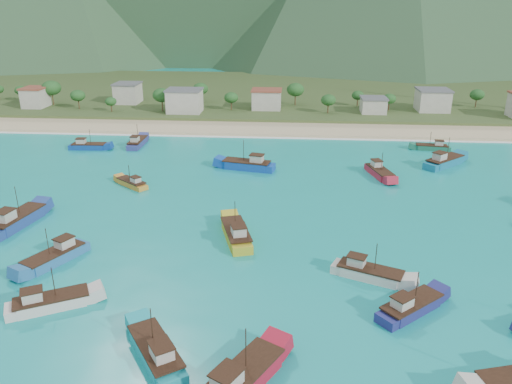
# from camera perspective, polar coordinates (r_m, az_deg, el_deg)

# --- Properties ---
(ground) EXTENTS (600.00, 600.00, 0.00)m
(ground) POSITION_cam_1_polar(r_m,az_deg,el_deg) (79.20, 3.15, -6.84)
(ground) COLOR #0C7A88
(ground) RESTS_ON ground
(beach) EXTENTS (400.00, 18.00, 1.20)m
(beach) POSITION_cam_1_polar(r_m,az_deg,el_deg) (153.51, 3.90, 7.11)
(beach) COLOR beige
(beach) RESTS_ON ground
(land) EXTENTS (400.00, 110.00, 2.40)m
(land) POSITION_cam_1_polar(r_m,az_deg,el_deg) (213.20, 4.12, 11.08)
(land) COLOR #385123
(land) RESTS_ON ground
(surf_line) EXTENTS (400.00, 2.50, 0.08)m
(surf_line) POSITION_cam_1_polar(r_m,az_deg,el_deg) (144.31, 3.85, 6.20)
(surf_line) COLOR white
(surf_line) RESTS_ON ground
(village) EXTENTS (208.64, 25.42, 7.40)m
(village) POSITION_cam_1_polar(r_m,az_deg,el_deg) (174.21, 7.36, 10.31)
(village) COLOR beige
(village) RESTS_ON ground
(vegetation) EXTENTS (277.89, 25.63, 8.93)m
(vegetation) POSITION_cam_1_polar(r_m,az_deg,el_deg) (176.41, 0.16, 10.72)
(vegetation) COLOR #235623
(vegetation) RESTS_ON ground
(boat_0) EXTENTS (7.69, 10.97, 6.32)m
(boat_0) POSITION_cam_1_polar(r_m,az_deg,el_deg) (81.76, -21.97, -6.94)
(boat_0) COLOR #2666A0
(boat_0) RESTS_ON ground
(boat_4) EXTENTS (6.65, 12.09, 6.85)m
(boat_4) POSITION_cam_1_polar(r_m,az_deg,el_deg) (82.67, -2.26, -4.89)
(boat_4) COLOR gold
(boat_4) RESTS_ON ground
(boat_6) EXTENTS (3.15, 10.53, 6.21)m
(boat_6) POSITION_cam_1_polar(r_m,az_deg,el_deg) (139.70, -13.39, 5.48)
(boat_6) COLOR navy
(boat_6) RESTS_ON ground
(boat_7) EXTENTS (10.54, 7.51, 6.10)m
(boat_7) POSITION_cam_1_polar(r_m,az_deg,el_deg) (70.74, -22.47, -11.65)
(boat_7) COLOR beige
(boat_7) RESTS_ON ground
(boat_9) EXTENTS (9.88, 3.33, 5.76)m
(boat_9) POSITION_cam_1_polar(r_m,az_deg,el_deg) (139.94, -18.60, 4.93)
(boat_9) COLOR navy
(boat_9) RESTS_ON ground
(boat_13) EXTENTS (10.62, 6.81, 6.06)m
(boat_13) POSITION_cam_1_polar(r_m,az_deg,el_deg) (73.62, 12.75, -9.08)
(boat_13) COLOR beige
(boat_13) RESTS_ON ground
(boat_14) EXTENTS (8.90, 10.94, 6.51)m
(boat_14) POSITION_cam_1_polar(r_m,az_deg,el_deg) (58.64, -11.32, -17.64)
(boat_14) COLOR teal
(boat_14) RESTS_ON ground
(boat_17) EXTENTS (9.68, 8.91, 6.02)m
(boat_17) POSITION_cam_1_polar(r_m,az_deg,el_deg) (67.65, 17.23, -12.51)
(boat_17) COLOR navy
(boat_17) RESTS_ON ground
(boat_19) EXTENTS (5.69, 10.82, 6.13)m
(boat_19) POSITION_cam_1_polar(r_m,az_deg,el_deg) (115.54, 13.92, 2.15)
(boat_19) COLOR #B92136
(boat_19) RESTS_ON ground
(boat_20) EXTENTS (9.16, 3.78, 5.26)m
(boat_20) POSITION_cam_1_polar(r_m,az_deg,el_deg) (139.97, 19.47, 4.79)
(boat_20) COLOR #1B674C
(boat_20) RESTS_ON ground
(boat_22) EXTENTS (8.11, 7.17, 4.96)m
(boat_22) POSITION_cam_1_polar(r_m,az_deg,el_deg) (109.21, -14.00, 0.91)
(boat_22) COLOR orange
(boat_22) RESTS_ON ground
(boat_23) EXTENTS (5.93, 12.97, 7.39)m
(boat_23) POSITION_cam_1_polar(r_m,az_deg,el_deg) (96.93, -25.68, -2.98)
(boat_23) COLOR navy
(boat_23) RESTS_ON ground
(boat_24) EXTENTS (12.83, 6.28, 7.29)m
(boat_24) POSITION_cam_1_polar(r_m,az_deg,el_deg) (116.56, -0.96, 3.06)
(boat_24) COLOR #1144A4
(boat_24) RESTS_ON ground
(boat_25) EXTENTS (11.42, 10.93, 7.21)m
(boat_25) POSITION_cam_1_polar(r_m,az_deg,el_deg) (127.18, 20.70, 3.22)
(boat_25) COLOR #126D90
(boat_25) RESTS_ON ground
(boat_30) EXTENTS (9.16, 12.21, 7.13)m
(boat_30) POSITION_cam_1_polar(r_m,az_deg,el_deg) (54.25, -1.76, -20.77)
(boat_30) COLOR #A5152B
(boat_30) RESTS_ON ground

